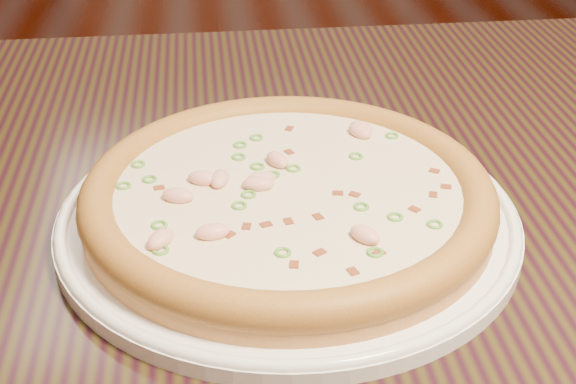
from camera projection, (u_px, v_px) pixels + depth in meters
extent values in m
plane|color=black|center=(236.00, 330.00, 1.65)|extent=(9.00, 9.00, 0.00)
cube|color=black|center=(420.00, 204.00, 0.69)|extent=(1.20, 0.80, 0.04)
cylinder|color=white|center=(288.00, 218.00, 0.62)|extent=(0.36, 0.36, 0.01)
torus|color=white|center=(288.00, 212.00, 0.62)|extent=(0.35, 0.35, 0.01)
cylinder|color=#BD884A|center=(288.00, 202.00, 0.61)|extent=(0.31, 0.31, 0.02)
torus|color=#AC7335|center=(288.00, 192.00, 0.61)|extent=(0.32, 0.32, 0.03)
cylinder|color=beige|center=(288.00, 189.00, 0.61)|extent=(0.26, 0.26, 0.00)
ellipsoid|color=#F2B29E|center=(213.00, 232.00, 0.55)|extent=(0.03, 0.02, 0.01)
ellipsoid|color=#F2B29E|center=(365.00, 235.00, 0.54)|extent=(0.03, 0.03, 0.01)
ellipsoid|color=#F2B29E|center=(258.00, 184.00, 0.60)|extent=(0.03, 0.02, 0.01)
ellipsoid|color=#F2B29E|center=(360.00, 131.00, 0.68)|extent=(0.02, 0.03, 0.01)
ellipsoid|color=#F2B29E|center=(260.00, 179.00, 0.61)|extent=(0.03, 0.02, 0.01)
ellipsoid|color=#F2B29E|center=(220.00, 179.00, 0.61)|extent=(0.02, 0.03, 0.01)
ellipsoid|color=#F2B29E|center=(160.00, 239.00, 0.54)|extent=(0.03, 0.03, 0.01)
ellipsoid|color=#F2B29E|center=(277.00, 160.00, 0.64)|extent=(0.02, 0.03, 0.01)
ellipsoid|color=#F2B29E|center=(362.00, 128.00, 0.68)|extent=(0.02, 0.03, 0.01)
ellipsoid|color=#F2B29E|center=(178.00, 195.00, 0.59)|extent=(0.03, 0.02, 0.01)
ellipsoid|color=#F2B29E|center=(203.00, 178.00, 0.61)|extent=(0.03, 0.02, 0.01)
cube|color=maroon|center=(247.00, 227.00, 0.56)|extent=(0.01, 0.01, 0.00)
cube|color=maroon|center=(355.00, 195.00, 0.60)|extent=(0.01, 0.01, 0.00)
cube|color=maroon|center=(266.00, 226.00, 0.56)|extent=(0.01, 0.01, 0.00)
cube|color=maroon|center=(379.00, 254.00, 0.53)|extent=(0.01, 0.01, 0.00)
cube|color=maroon|center=(229.00, 236.00, 0.55)|extent=(0.01, 0.01, 0.00)
cube|color=maroon|center=(446.00, 188.00, 0.61)|extent=(0.01, 0.01, 0.00)
cube|color=maroon|center=(434.00, 172.00, 0.63)|extent=(0.01, 0.01, 0.00)
cube|color=maroon|center=(289.00, 222.00, 0.57)|extent=(0.01, 0.01, 0.00)
cube|color=maroon|center=(433.00, 196.00, 0.60)|extent=(0.01, 0.01, 0.00)
cube|color=maroon|center=(338.00, 194.00, 0.60)|extent=(0.01, 0.01, 0.00)
cube|color=maroon|center=(289.00, 153.00, 0.65)|extent=(0.01, 0.01, 0.00)
cube|color=maroon|center=(318.00, 218.00, 0.57)|extent=(0.01, 0.01, 0.00)
cube|color=maroon|center=(353.00, 272.00, 0.51)|extent=(0.01, 0.01, 0.00)
cube|color=maroon|center=(361.00, 231.00, 0.56)|extent=(0.01, 0.01, 0.00)
cube|color=maroon|center=(364.00, 135.00, 0.68)|extent=(0.01, 0.01, 0.00)
cube|color=maroon|center=(289.00, 129.00, 0.69)|extent=(0.01, 0.01, 0.00)
cube|color=maroon|center=(414.00, 210.00, 0.58)|extent=(0.01, 0.01, 0.00)
cube|color=maroon|center=(294.00, 266.00, 0.52)|extent=(0.01, 0.01, 0.00)
cube|color=maroon|center=(320.00, 253.00, 0.53)|extent=(0.01, 0.01, 0.00)
cube|color=maroon|center=(159.00, 189.00, 0.61)|extent=(0.01, 0.01, 0.00)
torus|color=#559833|center=(283.00, 253.00, 0.53)|extent=(0.02, 0.02, 0.00)
torus|color=#559833|center=(161.00, 250.00, 0.53)|extent=(0.02, 0.02, 0.00)
torus|color=#559833|center=(395.00, 217.00, 0.57)|extent=(0.02, 0.02, 0.00)
torus|color=#559833|center=(239.00, 206.00, 0.58)|extent=(0.02, 0.02, 0.00)
torus|color=#559833|center=(356.00, 156.00, 0.65)|extent=(0.01, 0.01, 0.00)
torus|color=#559833|center=(138.00, 165.00, 0.64)|extent=(0.01, 0.01, 0.00)
torus|color=#559833|center=(273.00, 175.00, 0.62)|extent=(0.02, 0.02, 0.00)
torus|color=#559833|center=(392.00, 136.00, 0.68)|extent=(0.01, 0.01, 0.00)
torus|color=#559833|center=(435.00, 224.00, 0.56)|extent=(0.02, 0.02, 0.00)
torus|color=#559833|center=(239.00, 157.00, 0.65)|extent=(0.02, 0.02, 0.00)
torus|color=#559833|center=(375.00, 252.00, 0.53)|extent=(0.01, 0.01, 0.00)
torus|color=#559833|center=(240.00, 145.00, 0.66)|extent=(0.02, 0.02, 0.00)
torus|color=#559833|center=(361.00, 207.00, 0.58)|extent=(0.02, 0.02, 0.00)
torus|color=#559833|center=(257.00, 167.00, 0.63)|extent=(0.01, 0.01, 0.00)
torus|color=#559833|center=(159.00, 225.00, 0.56)|extent=(0.02, 0.02, 0.00)
torus|color=#559833|center=(249.00, 195.00, 0.60)|extent=(0.02, 0.02, 0.00)
torus|color=#559833|center=(150.00, 179.00, 0.62)|extent=(0.02, 0.02, 0.00)
torus|color=#559833|center=(124.00, 186.00, 0.61)|extent=(0.02, 0.02, 0.00)
torus|color=#559833|center=(293.00, 169.00, 0.63)|extent=(0.01, 0.01, 0.00)
torus|color=#559833|center=(256.00, 138.00, 0.68)|extent=(0.01, 0.01, 0.00)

